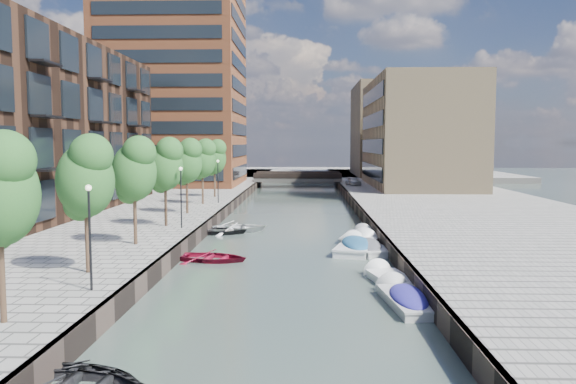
{
  "coord_description": "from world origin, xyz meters",
  "views": [
    {
      "loc": [
        1.13,
        -13.22,
        6.72
      ],
      "look_at": [
        0.0,
        23.55,
        3.5
      ],
      "focal_mm": 35.0,
      "sensor_mm": 36.0,
      "label": 1
    }
  ],
  "objects_px": {
    "bridge": "(298,178)",
    "sloop_4": "(217,234)",
    "motorboat_2": "(391,281)",
    "motorboat_3": "(358,246)",
    "car": "(353,181)",
    "tree_3": "(165,164)",
    "motorboat_4": "(357,236)",
    "tree_1": "(85,175)",
    "tree_4": "(186,160)",
    "tree_5": "(202,158)",
    "sloop_3": "(235,232)",
    "motorboat_1": "(365,247)",
    "motorboat_0": "(405,299)",
    "tree_6": "(214,156)",
    "sloop_2": "(212,261)",
    "tree_2": "(134,168)"
  },
  "relations": [
    {
      "from": "bridge",
      "to": "sloop_4",
      "type": "bearing_deg",
      "value": -96.97
    },
    {
      "from": "motorboat_2",
      "to": "motorboat_3",
      "type": "bearing_deg",
      "value": 95.3
    },
    {
      "from": "sloop_4",
      "to": "car",
      "type": "distance_m",
      "value": 37.29
    },
    {
      "from": "tree_3",
      "to": "sloop_4",
      "type": "xyz_separation_m",
      "value": [
        3.1,
        2.84,
        -5.31
      ]
    },
    {
      "from": "car",
      "to": "motorboat_4",
      "type": "bearing_deg",
      "value": -110.05
    },
    {
      "from": "tree_1",
      "to": "tree_4",
      "type": "bearing_deg",
      "value": 90.0
    },
    {
      "from": "tree_4",
      "to": "car",
      "type": "xyz_separation_m",
      "value": [
        16.12,
        30.75,
        -3.73
      ]
    },
    {
      "from": "tree_5",
      "to": "sloop_3",
      "type": "distance_m",
      "value": 12.37
    },
    {
      "from": "tree_5",
      "to": "motorboat_4",
      "type": "relative_size",
      "value": 1.25
    },
    {
      "from": "motorboat_1",
      "to": "car",
      "type": "bearing_deg",
      "value": 86.23
    },
    {
      "from": "tree_1",
      "to": "motorboat_0",
      "type": "relative_size",
      "value": 1.22
    },
    {
      "from": "motorboat_0",
      "to": "car",
      "type": "bearing_deg",
      "value": 87.54
    },
    {
      "from": "tree_6",
      "to": "sloop_2",
      "type": "relative_size",
      "value": 1.44
    },
    {
      "from": "sloop_4",
      "to": "tree_2",
      "type": "bearing_deg",
      "value": 162.83
    },
    {
      "from": "bridge",
      "to": "tree_1",
      "type": "height_order",
      "value": "tree_1"
    },
    {
      "from": "tree_6",
      "to": "tree_5",
      "type": "bearing_deg",
      "value": -90.0
    },
    {
      "from": "tree_5",
      "to": "car",
      "type": "height_order",
      "value": "tree_5"
    },
    {
      "from": "tree_4",
      "to": "car",
      "type": "height_order",
      "value": "tree_4"
    },
    {
      "from": "motorboat_3",
      "to": "car",
      "type": "distance_m",
      "value": 41.0
    },
    {
      "from": "tree_4",
      "to": "motorboat_3",
      "type": "distance_m",
      "value": 17.21
    },
    {
      "from": "motorboat_0",
      "to": "sloop_2",
      "type": "bearing_deg",
      "value": 139.09
    },
    {
      "from": "tree_3",
      "to": "tree_6",
      "type": "xyz_separation_m",
      "value": [
        0.0,
        21.0,
        0.0
      ]
    },
    {
      "from": "bridge",
      "to": "tree_1",
      "type": "bearing_deg",
      "value": -97.93
    },
    {
      "from": "tree_2",
      "to": "motorboat_1",
      "type": "bearing_deg",
      "value": 15.3
    },
    {
      "from": "tree_2",
      "to": "sloop_2",
      "type": "relative_size",
      "value": 1.44
    },
    {
      "from": "motorboat_2",
      "to": "motorboat_4",
      "type": "distance_m",
      "value": 12.46
    },
    {
      "from": "tree_5",
      "to": "motorboat_3",
      "type": "bearing_deg",
      "value": -52.82
    },
    {
      "from": "motorboat_0",
      "to": "tree_4",
      "type": "bearing_deg",
      "value": 122.15
    },
    {
      "from": "tree_1",
      "to": "motorboat_0",
      "type": "xyz_separation_m",
      "value": [
        13.84,
        -1.03,
        -5.12
      ]
    },
    {
      "from": "bridge",
      "to": "motorboat_2",
      "type": "xyz_separation_m",
      "value": [
        5.26,
        -58.57,
        -1.3
      ]
    },
    {
      "from": "tree_1",
      "to": "sloop_3",
      "type": "xyz_separation_m",
      "value": [
        4.29,
        17.69,
        -5.31
      ]
    },
    {
      "from": "motorboat_0",
      "to": "sloop_3",
      "type": "bearing_deg",
      "value": 117.04
    },
    {
      "from": "tree_1",
      "to": "tree_2",
      "type": "height_order",
      "value": "same"
    },
    {
      "from": "motorboat_2",
      "to": "sloop_4",
      "type": "bearing_deg",
      "value": 126.5
    },
    {
      "from": "tree_6",
      "to": "motorboat_4",
      "type": "height_order",
      "value": "tree_6"
    },
    {
      "from": "tree_5",
      "to": "bridge",
      "type": "bearing_deg",
      "value": 75.56
    },
    {
      "from": "bridge",
      "to": "sloop_3",
      "type": "bearing_deg",
      "value": -95.55
    },
    {
      "from": "sloop_4",
      "to": "car",
      "type": "height_order",
      "value": "car"
    },
    {
      "from": "tree_6",
      "to": "car",
      "type": "relative_size",
      "value": 1.74
    },
    {
      "from": "motorboat_0",
      "to": "motorboat_1",
      "type": "xyz_separation_m",
      "value": [
        -0.43,
        11.7,
        0.01
      ]
    },
    {
      "from": "bridge",
      "to": "tree_3",
      "type": "relative_size",
      "value": 2.18
    },
    {
      "from": "tree_4",
      "to": "sloop_3",
      "type": "xyz_separation_m",
      "value": [
        4.29,
        -3.31,
        -5.31
      ]
    },
    {
      "from": "sloop_4",
      "to": "motorboat_3",
      "type": "relative_size",
      "value": 0.74
    },
    {
      "from": "tree_5",
      "to": "sloop_2",
      "type": "distance_m",
      "value": 21.86
    },
    {
      "from": "sloop_3",
      "to": "motorboat_2",
      "type": "height_order",
      "value": "motorboat_2"
    },
    {
      "from": "sloop_3",
      "to": "car",
      "type": "distance_m",
      "value": 36.09
    },
    {
      "from": "tree_3",
      "to": "sloop_2",
      "type": "xyz_separation_m",
      "value": [
        4.31,
        -6.77,
        -5.31
      ]
    },
    {
      "from": "sloop_4",
      "to": "motorboat_3",
      "type": "height_order",
      "value": "motorboat_3"
    },
    {
      "from": "bridge",
      "to": "car",
      "type": "relative_size",
      "value": 3.81
    },
    {
      "from": "tree_1",
      "to": "motorboat_2",
      "type": "bearing_deg",
      "value": 10.03
    }
  ]
}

